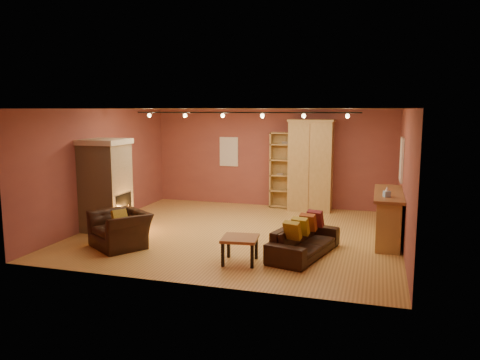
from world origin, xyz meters
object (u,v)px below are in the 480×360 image
(armchair, at_px, (120,223))
(coffee_table, at_px, (240,241))
(bookcase, at_px, (286,169))
(armoire, at_px, (311,165))
(fireplace, at_px, (106,185))
(bar_counter, at_px, (388,216))
(loveseat, at_px, (304,235))

(armchair, xyz_separation_m, coffee_table, (2.63, -0.27, -0.08))
(bookcase, relative_size, armchair, 1.62)
(bookcase, distance_m, armoire, 0.78)
(armoire, xyz_separation_m, armchair, (-3.20, -4.65, -0.78))
(bookcase, xyz_separation_m, armchair, (-2.47, -4.86, -0.60))
(fireplace, height_order, coffee_table, fireplace)
(fireplace, height_order, armchair, fireplace)
(bookcase, xyz_separation_m, bar_counter, (2.76, -2.81, -0.56))
(bookcase, distance_m, coffee_table, 5.17)
(loveseat, relative_size, armchair, 1.52)
(armoire, relative_size, bar_counter, 1.15)
(armchair, bearing_deg, armoire, 89.62)
(coffee_table, bearing_deg, loveseat, 36.71)
(bar_counter, bearing_deg, armchair, -158.60)
(fireplace, xyz_separation_m, armoire, (4.21, 3.53, 0.20))
(bar_counter, height_order, coffee_table, bar_counter)
(loveseat, height_order, coffee_table, loveseat)
(fireplace, relative_size, bookcase, 0.99)
(armchair, bearing_deg, bar_counter, 55.58)
(armoire, distance_m, bar_counter, 3.38)
(loveseat, bearing_deg, fireplace, 97.32)
(bar_counter, bearing_deg, bookcase, 134.49)
(fireplace, distance_m, armchair, 1.61)
(fireplace, height_order, loveseat, fireplace)
(armchair, bearing_deg, loveseat, 42.21)
(bookcase, xyz_separation_m, armoire, (0.73, -0.21, 0.17))
(bookcase, relative_size, armoire, 0.85)
(fireplace, xyz_separation_m, bar_counter, (6.24, 0.93, -0.53))
(bookcase, height_order, coffee_table, bookcase)
(armoire, xyz_separation_m, coffee_table, (-0.57, -4.92, -0.85))
(bookcase, bearing_deg, bar_counter, -45.51)
(loveseat, xyz_separation_m, armchair, (-3.68, -0.52, 0.10))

